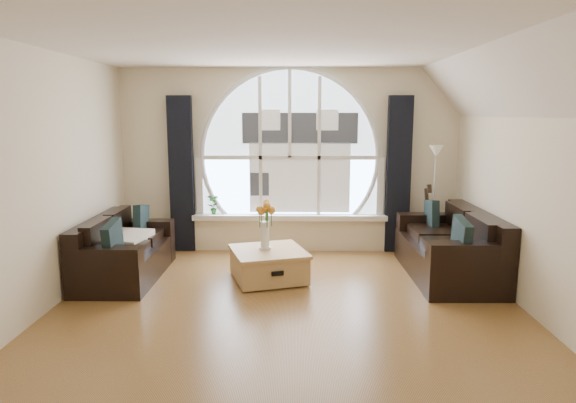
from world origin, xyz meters
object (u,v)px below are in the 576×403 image
object	(u,v)px
vase_flowers	(265,218)
potted_plant	(213,204)
floor_lamp	(434,201)
coffee_chest	(269,263)
sofa_right	(448,246)
sofa_left	(125,246)
guitar	(426,220)

from	to	relation	value
vase_flowers	potted_plant	bearing A→B (deg)	122.27
floor_lamp	coffee_chest	bearing A→B (deg)	-154.05
sofa_right	potted_plant	bearing A→B (deg)	158.17
sofa_left	guitar	size ratio (longest dim) A/B	1.60
guitar	sofa_right	bearing A→B (deg)	-102.57
floor_lamp	potted_plant	xyz separation A→B (m)	(-3.21, 0.27, -0.09)
guitar	potted_plant	size ratio (longest dim) A/B	3.36
sofa_right	floor_lamp	size ratio (longest dim) A/B	1.17
sofa_right	guitar	distance (m)	0.96
sofa_left	potted_plant	size ratio (longest dim) A/B	5.38
sofa_left	sofa_right	bearing A→B (deg)	1.08
coffee_chest	guitar	bearing A→B (deg)	9.68
guitar	potted_plant	bearing A→B (deg)	159.77
floor_lamp	guitar	bearing A→B (deg)	-178.93
sofa_right	potted_plant	xyz separation A→B (m)	(-3.16, 1.22, 0.31)
coffee_chest	potted_plant	distance (m)	1.73
potted_plant	coffee_chest	bearing A→B (deg)	-57.19
potted_plant	sofa_left	bearing A→B (deg)	-124.36
sofa_right	guitar	bearing A→B (deg)	91.99
coffee_chest	guitar	world-z (taller)	guitar
floor_lamp	guitar	size ratio (longest dim) A/B	1.51
sofa_left	coffee_chest	bearing A→B (deg)	-2.77
sofa_right	vase_flowers	size ratio (longest dim) A/B	2.68
sofa_left	floor_lamp	bearing A→B (deg)	14.02
sofa_right	vase_flowers	bearing A→B (deg)	-177.39
sofa_right	vase_flowers	world-z (taller)	vase_flowers
sofa_left	coffee_chest	distance (m)	1.81
sofa_right	floor_lamp	distance (m)	1.03
sofa_right	vase_flowers	distance (m)	2.34
sofa_left	vase_flowers	world-z (taller)	vase_flowers
sofa_left	coffee_chest	world-z (taller)	sofa_left
coffee_chest	potted_plant	size ratio (longest dim) A/B	2.74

